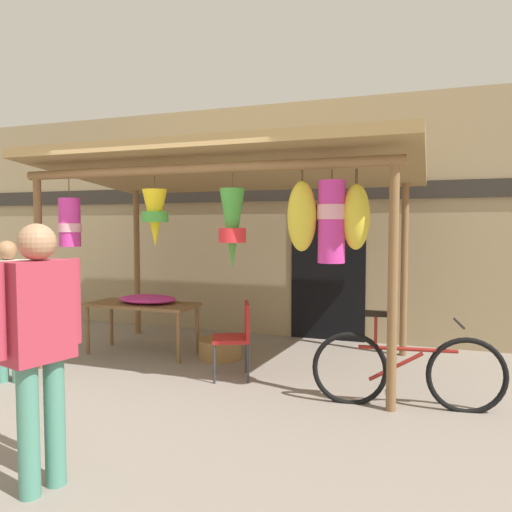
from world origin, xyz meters
TOP-DOWN VIEW (x-y plane):
  - ground_plane at (0.00, 0.00)m, footprint 30.00×30.00m
  - shop_facade at (0.01, 2.52)m, footprint 12.45×0.29m
  - market_stall_canopy at (0.42, 0.66)m, footprint 4.51×2.53m
  - display_table at (-0.90, 0.76)m, footprint 1.45×0.61m
  - flower_heap_on_table at (-0.83, 0.81)m, footprint 0.80×0.56m
  - folding_chair at (0.67, 0.23)m, footprint 0.53×0.53m
  - wicker_basket_by_table at (0.15, 0.90)m, footprint 0.55×0.55m
  - parked_bicycle at (2.47, -0.08)m, footprint 1.74×0.44m
  - vendor_in_orange at (-1.60, -0.73)m, footprint 0.57×0.33m
  - customer_foreground at (0.36, -2.35)m, footprint 0.32×0.58m

SIDE VIEW (x-z plane):
  - ground_plane at x=0.00m, z-range 0.00..0.00m
  - wicker_basket_by_table at x=0.15m, z-range 0.00..0.25m
  - parked_bicycle at x=2.47m, z-range -0.11..0.81m
  - folding_chair at x=0.67m, z-range 0.08..0.92m
  - display_table at x=-0.90m, z-range 0.26..0.94m
  - flower_heap_on_table at x=-0.83m, z-range 0.67..0.78m
  - vendor_in_orange at x=-1.60m, z-range 0.13..1.66m
  - customer_foreground at x=0.36m, z-range 0.16..1.86m
  - shop_facade at x=0.01m, z-range 0.00..3.52m
  - market_stall_canopy at x=0.42m, z-range 0.94..3.51m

